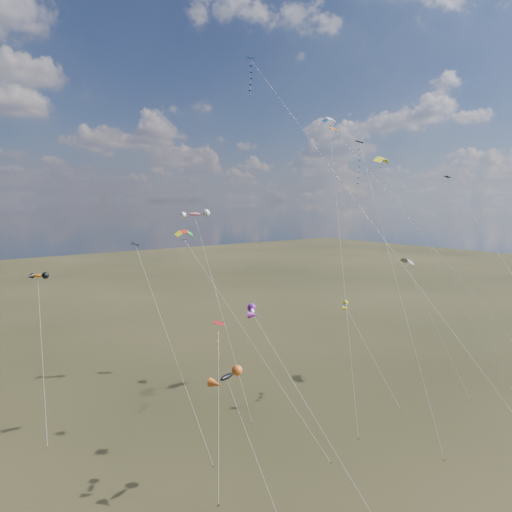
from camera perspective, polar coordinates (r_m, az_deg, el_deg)
ground at (r=48.99m, az=14.19°, el=-24.84°), size 400.00×400.00×0.00m
diamond_black_high at (r=64.27m, az=13.18°, el=9.74°), size 10.12×20.58×33.83m
diamond_navy_tall at (r=56.09m, az=2.53°, el=18.04°), size 7.43×37.09×42.99m
diamond_black_mid at (r=48.94m, az=-12.49°, el=-5.45°), size 3.23×11.73×21.19m
diamond_red_low at (r=46.69m, az=-4.68°, el=-11.12°), size 5.72×8.28×13.57m
diamond_navy_right at (r=59.66m, az=23.56°, el=4.85°), size 5.29×19.43×28.61m
diamond_orange_center at (r=47.28m, az=20.43°, el=2.22°), size 10.68×27.75×33.34m
parafoil_yellow at (r=65.01m, az=15.53°, el=11.60°), size 11.37×16.09×32.02m
parafoil_blue_white at (r=68.97m, az=9.20°, el=16.28°), size 13.43×17.88×37.87m
parafoil_striped at (r=68.24m, az=18.43°, el=-0.44°), size 2.37×11.66×18.02m
parafoil_tricolor at (r=50.18m, az=-8.80°, el=2.78°), size 8.65×15.81×22.77m
novelty_black_orange at (r=40.70m, az=-3.68°, el=-14.86°), size 3.55×7.50×11.07m
novelty_orange_black at (r=63.13m, az=-25.64°, el=-2.32°), size 3.70×13.67×16.81m
novelty_white_purple at (r=39.99m, az=-0.36°, el=-7.04°), size 3.83×15.13×16.48m
novelty_redwhite_stripe at (r=65.79m, az=-7.65°, el=5.14°), size 4.55×18.68×24.38m
novelty_blue_yellow at (r=60.40m, az=11.18°, el=-6.14°), size 3.62×8.35×12.57m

